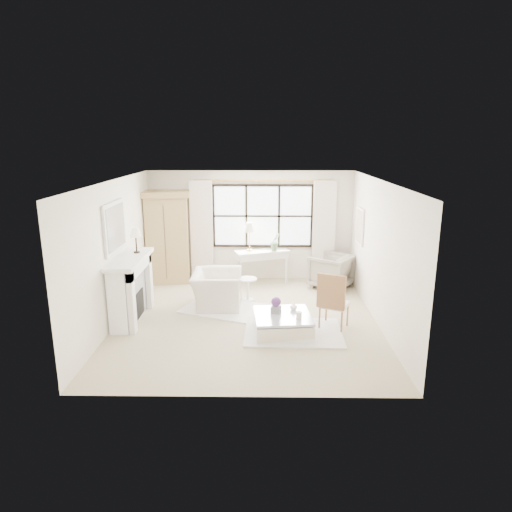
% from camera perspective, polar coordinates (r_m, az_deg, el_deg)
% --- Properties ---
extents(floor, '(5.50, 5.50, 0.00)m').
position_cam_1_polar(floor, '(9.02, -1.13, -7.97)').
color(floor, '#C2B290').
rests_on(floor, ground).
extents(ceiling, '(5.50, 5.50, 0.00)m').
position_cam_1_polar(ceiling, '(8.37, -1.22, 9.38)').
color(ceiling, white).
rests_on(ceiling, ground).
extents(wall_back, '(5.00, 0.00, 5.00)m').
position_cam_1_polar(wall_back, '(11.28, -0.69, 3.79)').
color(wall_back, silver).
rests_on(wall_back, ground).
extents(wall_front, '(5.00, 0.00, 5.00)m').
position_cam_1_polar(wall_front, '(5.97, -2.08, -6.09)').
color(wall_front, beige).
rests_on(wall_front, ground).
extents(wall_left, '(0.00, 5.50, 5.50)m').
position_cam_1_polar(wall_left, '(9.03, -17.23, 0.42)').
color(wall_left, white).
rests_on(wall_left, ground).
extents(wall_right, '(0.00, 5.50, 5.50)m').
position_cam_1_polar(wall_right, '(8.87, 15.20, 0.31)').
color(wall_right, white).
rests_on(wall_right, ground).
extents(window_pane, '(2.40, 0.02, 1.50)m').
position_cam_1_polar(window_pane, '(11.21, 0.84, 5.02)').
color(window_pane, silver).
rests_on(window_pane, wall_back).
extents(window_frame, '(2.50, 0.04, 1.50)m').
position_cam_1_polar(window_frame, '(11.20, 0.84, 5.01)').
color(window_frame, black).
rests_on(window_frame, wall_back).
extents(curtain_rod, '(3.30, 0.04, 0.04)m').
position_cam_1_polar(curtain_rod, '(11.04, 0.86, 9.43)').
color(curtain_rod, '#B78C3F').
rests_on(curtain_rod, wall_back).
extents(curtain_left, '(0.55, 0.10, 2.47)m').
position_cam_1_polar(curtain_left, '(11.30, -6.81, 3.11)').
color(curtain_left, beige).
rests_on(curtain_left, ground).
extents(curtain_right, '(0.55, 0.10, 2.47)m').
position_cam_1_polar(curtain_right, '(11.30, 8.47, 3.06)').
color(curtain_right, beige).
rests_on(curtain_right, ground).
extents(fireplace, '(0.58, 1.66, 1.26)m').
position_cam_1_polar(fireplace, '(9.16, -15.55, -3.85)').
color(fireplace, white).
rests_on(fireplace, ground).
extents(mirror_frame, '(0.05, 1.15, 0.95)m').
position_cam_1_polar(mirror_frame, '(8.92, -17.28, 3.47)').
color(mirror_frame, silver).
rests_on(mirror_frame, wall_left).
extents(mirror_glass, '(0.02, 1.00, 0.80)m').
position_cam_1_polar(mirror_glass, '(8.91, -17.10, 3.47)').
color(mirror_glass, '#B5B9C0').
rests_on(mirror_glass, wall_left).
extents(art_frame, '(0.04, 0.62, 0.82)m').
position_cam_1_polar(art_frame, '(10.44, 12.87, 3.67)').
color(art_frame, white).
rests_on(art_frame, wall_right).
extents(art_canvas, '(0.01, 0.52, 0.72)m').
position_cam_1_polar(art_canvas, '(10.43, 12.76, 3.67)').
color(art_canvas, '#C1B295').
rests_on(art_canvas, wall_right).
extents(mantel_lamp, '(0.22, 0.22, 0.51)m').
position_cam_1_polar(mantel_lamp, '(9.19, -14.83, 2.77)').
color(mantel_lamp, black).
rests_on(mantel_lamp, fireplace).
extents(armoire, '(1.20, 0.84, 2.24)m').
position_cam_1_polar(armoire, '(11.26, -11.00, 2.42)').
color(armoire, tan).
rests_on(armoire, floor).
extents(console_table, '(1.38, 0.86, 0.80)m').
position_cam_1_polar(console_table, '(11.18, 0.75, -1.31)').
color(console_table, silver).
rests_on(console_table, floor).
extents(console_lamp, '(0.28, 0.28, 0.69)m').
position_cam_1_polar(console_lamp, '(10.97, -0.82, 3.52)').
color(console_lamp, '#C18E43').
rests_on(console_lamp, console_table).
extents(orchid_plant, '(0.31, 0.30, 0.45)m').
position_cam_1_polar(orchid_plant, '(11.02, 2.40, 1.79)').
color(orchid_plant, '#516C48').
rests_on(orchid_plant, console_table).
extents(side_table, '(0.40, 0.40, 0.51)m').
position_cam_1_polar(side_table, '(9.94, -1.01, -3.77)').
color(side_table, white).
rests_on(side_table, floor).
extents(rug_left, '(1.90, 1.64, 0.03)m').
position_cam_1_polar(rug_left, '(9.57, -4.07, -6.56)').
color(rug_left, white).
rests_on(rug_left, floor).
extents(rug_right, '(1.79, 1.37, 0.03)m').
position_cam_1_polar(rug_right, '(8.47, 4.67, -9.46)').
color(rug_right, white).
rests_on(rug_right, floor).
extents(club_armchair, '(1.00, 1.14, 0.74)m').
position_cam_1_polar(club_armchair, '(9.64, -4.93, -4.17)').
color(club_armchair, silver).
rests_on(club_armchair, floor).
extents(wingback_chair, '(1.21, 1.20, 0.80)m').
position_cam_1_polar(wingback_chair, '(10.94, 9.36, -1.88)').
color(wingback_chair, gray).
rests_on(wingback_chair, floor).
extents(french_chair, '(0.64, 0.64, 1.08)m').
position_cam_1_polar(french_chair, '(8.65, 9.66, -6.97)').
color(french_chair, '#AA7447').
rests_on(french_chair, floor).
extents(coffee_table, '(1.09, 1.09, 0.38)m').
position_cam_1_polar(coffee_table, '(8.34, 3.30, -8.57)').
color(coffee_table, white).
rests_on(coffee_table, floor).
extents(planter_box, '(0.20, 0.20, 0.12)m').
position_cam_1_polar(planter_box, '(8.32, 2.51, -6.70)').
color(planter_box, slate).
rests_on(planter_box, coffee_table).
extents(planter_flowers, '(0.18, 0.18, 0.18)m').
position_cam_1_polar(planter_flowers, '(8.26, 2.52, -5.74)').
color(planter_flowers, '#5F2F76').
rests_on(planter_flowers, planter_box).
extents(pillar_candle, '(0.10, 0.10, 0.12)m').
position_cam_1_polar(pillar_candle, '(8.09, 5.39, -7.38)').
color(pillar_candle, silver).
rests_on(pillar_candle, coffee_table).
extents(coffee_vase, '(0.14, 0.14, 0.14)m').
position_cam_1_polar(coffee_vase, '(8.46, 4.72, -6.29)').
color(coffee_vase, white).
rests_on(coffee_vase, coffee_table).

